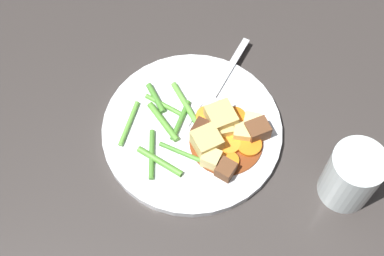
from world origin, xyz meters
TOP-DOWN VIEW (x-y plane):
  - ground_plane at (0.00, 0.00)m, footprint 3.00×3.00m
  - dinner_plate at (0.00, 0.00)m, footprint 0.25×0.25m
  - stew_sauce at (0.05, -0.01)m, footprint 0.10×0.10m
  - carrot_slice_0 at (0.05, -0.02)m, footprint 0.04×0.04m
  - carrot_slice_1 at (0.06, 0.02)m, footprint 0.03×0.03m
  - carrot_slice_2 at (0.08, -0.01)m, footprint 0.04×0.04m
  - carrot_slice_3 at (0.06, -0.04)m, footprint 0.04×0.04m
  - carrot_slice_4 at (0.02, 0.02)m, footprint 0.05×0.05m
  - carrot_slice_5 at (0.04, 0.03)m, footprint 0.03×0.03m
  - potato_chunk_0 at (0.03, -0.05)m, footprint 0.03×0.03m
  - potato_chunk_1 at (0.02, -0.03)m, footprint 0.05×0.05m
  - potato_chunk_2 at (0.04, -0.00)m, footprint 0.04×0.03m
  - potato_chunk_3 at (0.07, 0.00)m, footprint 0.02×0.02m
  - potato_chunk_4 at (0.04, 0.01)m, footprint 0.05×0.05m
  - potato_chunk_5 at (0.08, 0.02)m, footprint 0.02×0.03m
  - meat_chunk_0 at (0.06, -0.06)m, footprint 0.03×0.03m
  - meat_chunk_1 at (0.01, -0.01)m, footprint 0.03×0.03m
  - meat_chunk_2 at (0.09, 0.01)m, footprint 0.04×0.04m
  - green_bean_0 at (-0.09, -0.01)m, footprint 0.01×0.07m
  - green_bean_1 at (-0.04, -0.00)m, footprint 0.06×0.06m
  - green_bean_2 at (-0.06, 0.04)m, footprint 0.04×0.05m
  - green_bean_3 at (0.00, -0.04)m, footprint 0.08×0.03m
  - green_bean_4 at (-0.05, 0.03)m, footprint 0.06×0.03m
  - green_bean_5 at (-0.01, 0.03)m, footprint 0.06×0.07m
  - green_bean_6 at (-0.05, -0.05)m, footprint 0.02×0.07m
  - green_bean_7 at (-0.02, 0.01)m, footprint 0.02×0.06m
  - green_bean_8 at (-0.03, -0.06)m, footprint 0.07×0.03m
  - fork at (0.03, 0.07)m, footprint 0.07×0.17m
  - water_glass at (0.21, -0.05)m, footprint 0.07×0.07m

SIDE VIEW (x-z plane):
  - ground_plane at x=0.00m, z-range 0.00..0.00m
  - dinner_plate at x=0.00m, z-range 0.00..0.01m
  - stew_sauce at x=0.05m, z-range 0.01..0.02m
  - fork at x=0.03m, z-range 0.01..0.02m
  - green_bean_3 at x=0.00m, z-range 0.01..0.02m
  - green_bean_0 at x=-0.09m, z-range 0.01..0.02m
  - green_bean_4 at x=-0.05m, z-range 0.01..0.02m
  - green_bean_6 at x=-0.05m, z-range 0.01..0.02m
  - green_bean_7 at x=-0.02m, z-range 0.01..0.02m
  - carrot_slice_5 at x=0.04m, z-range 0.01..0.02m
  - green_bean_5 at x=-0.01m, z-range 0.01..0.02m
  - green_bean_2 at x=-0.06m, z-range 0.01..0.02m
  - carrot_slice_3 at x=0.06m, z-range 0.01..0.02m
  - green_bean_8 at x=-0.03m, z-range 0.01..0.02m
  - carrot_slice_2 at x=0.08m, z-range 0.01..0.02m
  - green_bean_1 at x=-0.04m, z-range 0.01..0.02m
  - carrot_slice_1 at x=0.06m, z-range 0.01..0.02m
  - carrot_slice_0 at x=0.05m, z-range 0.01..0.02m
  - carrot_slice_4 at x=0.02m, z-range 0.01..0.02m
  - potato_chunk_5 at x=0.08m, z-range 0.01..0.03m
  - meat_chunk_0 at x=0.06m, z-range 0.01..0.03m
  - potato_chunk_2 at x=0.04m, z-range 0.01..0.03m
  - potato_chunk_3 at x=0.07m, z-range 0.01..0.03m
  - potato_chunk_0 at x=0.03m, z-range 0.01..0.04m
  - meat_chunk_1 at x=0.01m, z-range 0.01..0.04m
  - meat_chunk_2 at x=0.09m, z-range 0.01..0.04m
  - potato_chunk_1 at x=0.02m, z-range 0.01..0.04m
  - potato_chunk_4 at x=0.04m, z-range 0.01..0.04m
  - water_glass at x=0.21m, z-range 0.00..0.09m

